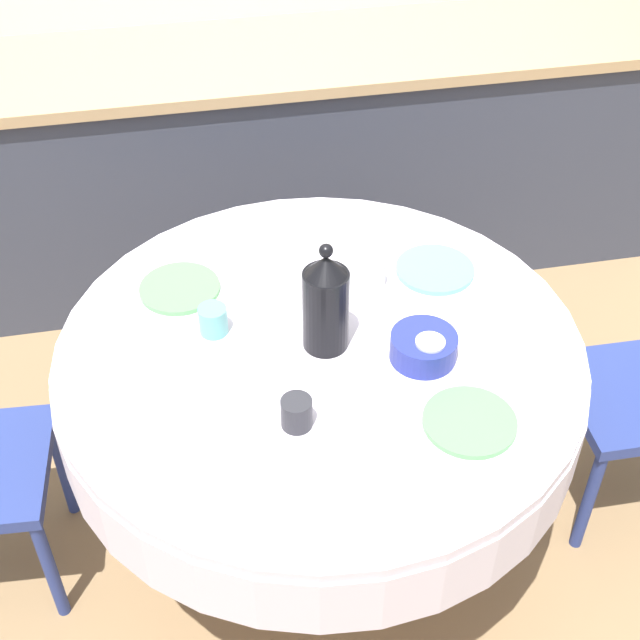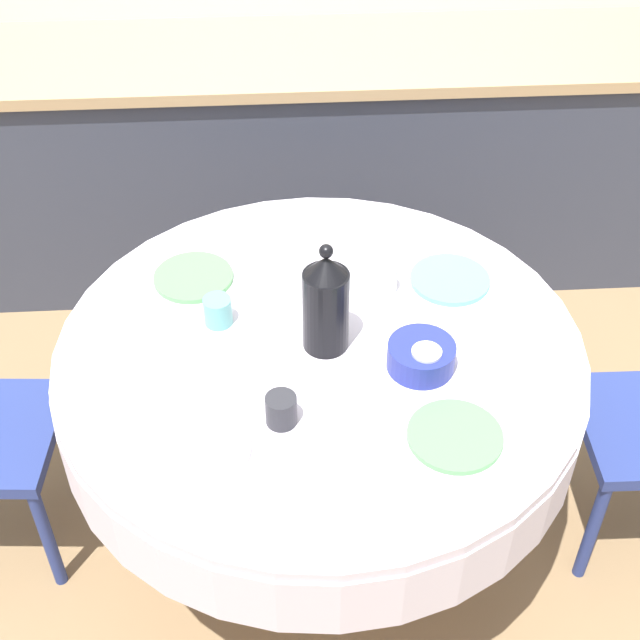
# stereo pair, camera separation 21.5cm
# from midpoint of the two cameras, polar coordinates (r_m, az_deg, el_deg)

# --- Properties ---
(ground_plane) EXTENTS (12.00, 12.00, 0.00)m
(ground_plane) POSITION_cam_midpoint_polar(r_m,az_deg,el_deg) (2.79, -2.27, -13.45)
(ground_plane) COLOR #8E704C
(kitchen_counter) EXTENTS (3.24, 0.64, 0.91)m
(kitchen_counter) POSITION_cam_midpoint_polar(r_m,az_deg,el_deg) (3.51, -6.28, 9.80)
(kitchen_counter) COLOR #383D4C
(kitchen_counter) RESTS_ON ground_plane
(dining_table) EXTENTS (1.32, 1.32, 0.78)m
(dining_table) POSITION_cam_midpoint_polar(r_m,az_deg,el_deg) (2.29, -2.69, -3.97)
(dining_table) COLOR tan
(dining_table) RESTS_ON ground_plane
(plate_near_left) EXTENTS (0.21, 0.21, 0.01)m
(plate_near_left) POSITION_cam_midpoint_polar(r_m,az_deg,el_deg) (1.96, -9.39, -8.96)
(plate_near_left) COLOR white
(plate_near_left) RESTS_ON dining_table
(cup_near_left) EXTENTS (0.07, 0.07, 0.08)m
(cup_near_left) POSITION_cam_midpoint_polar(r_m,az_deg,el_deg) (1.99, -4.61, -6.09)
(cup_near_left) COLOR #28282D
(cup_near_left) RESTS_ON dining_table
(plate_near_right) EXTENTS (0.21, 0.21, 0.01)m
(plate_near_right) POSITION_cam_midpoint_polar(r_m,az_deg,el_deg) (2.02, 6.56, -6.64)
(plate_near_right) COLOR #5BA85B
(plate_near_right) RESTS_ON dining_table
(cup_near_right) EXTENTS (0.07, 0.07, 0.08)m
(cup_near_right) POSITION_cam_midpoint_polar(r_m,az_deg,el_deg) (2.13, 4.15, -2.23)
(cup_near_right) COLOR white
(cup_near_right) RESTS_ON dining_table
(plate_far_left) EXTENTS (0.21, 0.21, 0.01)m
(plate_far_left) POSITION_cam_midpoint_polar(r_m,az_deg,el_deg) (2.40, -11.52, 1.89)
(plate_far_left) COLOR #5BA85B
(plate_far_left) RESTS_ON dining_table
(cup_far_left) EXTENTS (0.07, 0.07, 0.08)m
(cup_far_left) POSITION_cam_midpoint_polar(r_m,az_deg,el_deg) (2.24, -9.59, -0.13)
(cup_far_left) COLOR #5BA39E
(cup_far_left) RESTS_ON dining_table
(plate_far_right) EXTENTS (0.21, 0.21, 0.01)m
(plate_far_right) POSITION_cam_midpoint_polar(r_m,az_deg,el_deg) (2.43, 4.87, 3.14)
(plate_far_right) COLOR #60BCB7
(plate_far_right) RESTS_ON dining_table
(cup_far_right) EXTENTS (0.07, 0.07, 0.08)m
(cup_far_right) POSITION_cam_midpoint_polar(r_m,az_deg,el_deg) (2.35, 0.73, 2.85)
(cup_far_right) COLOR white
(cup_far_right) RESTS_ON dining_table
(coffee_carafe) EXTENTS (0.11, 0.11, 0.30)m
(coffee_carafe) POSITION_cam_midpoint_polar(r_m,az_deg,el_deg) (2.12, -2.54, 1.00)
(coffee_carafe) COLOR black
(coffee_carafe) RESTS_ON dining_table
(fruit_bowl) EXTENTS (0.16, 0.16, 0.07)m
(fruit_bowl) POSITION_cam_midpoint_polar(r_m,az_deg,el_deg) (2.15, 3.81, -1.87)
(fruit_bowl) COLOR navy
(fruit_bowl) RESTS_ON dining_table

